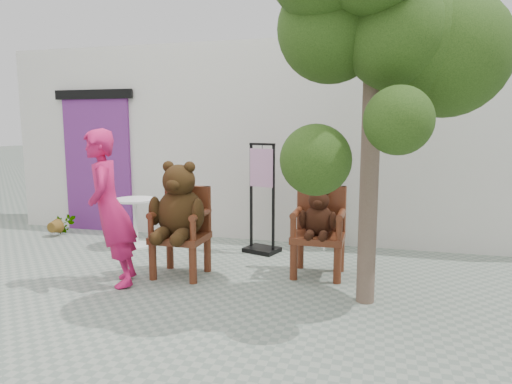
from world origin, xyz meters
TOP-DOWN VIEW (x-y plane):
  - ground_plane at (0.00, 0.00)m, footprint 60.00×60.00m
  - back_wall at (0.00, 3.10)m, footprint 9.00×1.00m
  - doorway at (-3.00, 2.58)m, footprint 1.40×0.11m
  - chair_big at (-0.70, 0.75)m, footprint 0.67×0.71m
  - chair_small at (0.86, 1.20)m, footprint 0.59×0.56m
  - person at (-1.28, 0.24)m, footprint 0.65×0.74m
  - cafe_table at (-1.87, 1.77)m, footprint 0.60×0.60m
  - display_stand at (-0.03, 1.97)m, footprint 0.54×0.47m
  - stool_bucket at (0.87, 2.35)m, footprint 0.32×0.32m
  - tree at (1.52, 0.45)m, footprint 2.16×1.90m
  - potted_plant at (-3.40, 2.08)m, footprint 0.37×0.32m

SIDE VIEW (x-z plane):
  - ground_plane at x=0.00m, z-range 0.00..0.00m
  - potted_plant at x=-3.40m, z-range 0.00..0.39m
  - cafe_table at x=-1.87m, z-range 0.09..0.79m
  - display_stand at x=-0.03m, z-range -0.17..1.34m
  - chair_small at x=0.86m, z-range 0.11..1.15m
  - stool_bucket at x=0.87m, z-range -0.08..1.37m
  - chair_big at x=-0.70m, z-range 0.08..1.43m
  - person at x=-1.28m, z-range 0.00..1.71m
  - doorway at x=-3.00m, z-range 0.00..2.33m
  - back_wall at x=0.00m, z-range 0.00..3.00m
  - tree at x=1.52m, z-range 0.79..4.46m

